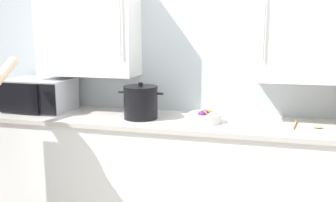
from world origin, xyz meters
TOP-DOWN VIEW (x-y plane):
  - back_wall_tiled at (-0.00, 1.12)m, footprint 4.00×0.44m
  - counter_unit at (0.00, 0.83)m, footprint 3.46×0.62m
  - microwave_oven at (-1.32, 0.87)m, footprint 0.52×0.41m
  - fruit_bowl at (0.13, 0.79)m, footprint 0.24×0.24m
  - stock_pot at (-0.37, 0.80)m, footprint 0.36×0.27m
  - wooden_spoon at (0.85, 0.83)m, footprint 0.21×0.25m

SIDE VIEW (x-z plane):
  - counter_unit at x=0.00m, z-range 0.00..0.94m
  - wooden_spoon at x=0.85m, z-range 0.94..0.95m
  - fruit_bowl at x=0.13m, z-range 0.93..1.03m
  - stock_pot at x=-0.37m, z-range 0.92..1.21m
  - microwave_oven at x=-1.32m, z-range 0.94..1.21m
  - back_wall_tiled at x=0.00m, z-range 0.09..2.77m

